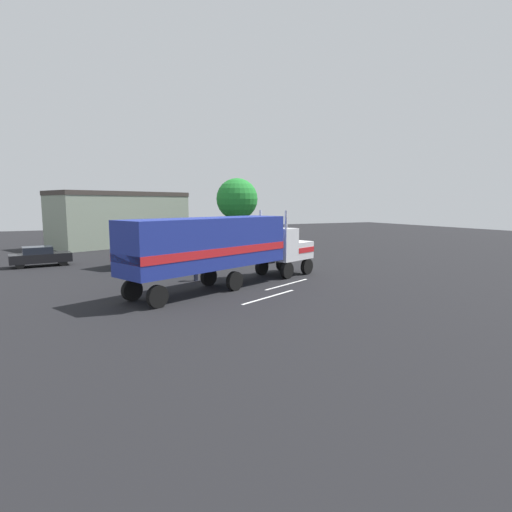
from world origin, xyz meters
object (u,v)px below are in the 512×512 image
Objects in this scene: parked_bus at (173,237)px; parked_car at (40,256)px; tree_left at (237,199)px; semi_truck at (222,245)px; person_bystander at (196,267)px.

parked_car is at bearing 171.40° from parked_bus.
tree_left reaches higher than parked_bus.
parked_bus is (0.28, 12.49, -0.46)m from semi_truck.
parked_bus is at bearing -136.87° from tree_left.
person_bystander is at bearing 105.60° from semi_truck.
person_bystander reaches higher than parked_car.
parked_car is (-9.25, 11.26, -0.09)m from person_bystander.
tree_left is at bearing 59.88° from person_bystander.
parked_car is at bearing 125.52° from semi_truck.
parked_bus reaches higher than parked_car.
parked_bus is 2.34× the size of parked_car.
person_bystander is 0.21× the size of tree_left.
parked_bus is at bearing 88.71° from semi_truck.
semi_truck is 1.78× the size of tree_left.
tree_left is at bearing 43.13° from parked_bus.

